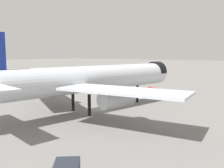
# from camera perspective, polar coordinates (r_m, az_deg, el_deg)

# --- Properties ---
(ground) EXTENTS (900.00, 900.00, 0.00)m
(ground) POSITION_cam_1_polar(r_m,az_deg,el_deg) (57.79, -3.83, -5.93)
(ground) COLOR slate
(airliner_near_gate) EXTENTS (56.50, 50.78, 16.47)m
(airliner_near_gate) POSITION_cam_1_polar(r_m,az_deg,el_deg) (54.70, -5.38, 1.03)
(airliner_near_gate) COLOR silver
(airliner_near_gate) RESTS_ON ground
(baggage_tug_wing) EXTENTS (3.24, 3.53, 1.85)m
(baggage_tug_wing) POSITION_cam_1_polar(r_m,az_deg,el_deg) (83.93, 9.26, -1.27)
(baggage_tug_wing) COLOR black
(baggage_tug_wing) RESTS_ON ground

